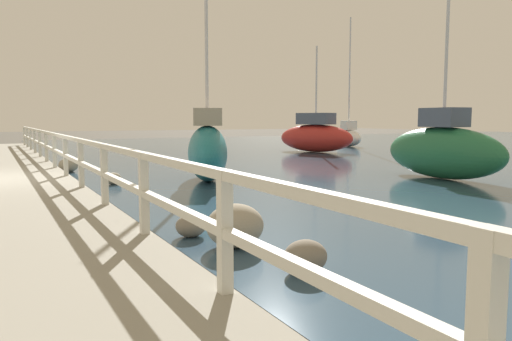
{
  "coord_description": "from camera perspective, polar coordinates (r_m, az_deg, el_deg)",
  "views": [
    {
      "loc": [
        0.31,
        -12.73,
        1.69
      ],
      "look_at": [
        5.63,
        -2.73,
        0.51
      ],
      "focal_mm": 35.0,
      "sensor_mm": 36.0,
      "label": 1
    }
  ],
  "objects": [
    {
      "name": "railing",
      "position": [
        12.85,
        -20.97,
        2.38
      ],
      "size": [
        0.1,
        32.5,
        0.98
      ],
      "color": "silver",
      "rests_on": "dock_walkway"
    },
    {
      "name": "sailboat_green",
      "position": [
        15.0,
        20.57,
        2.28
      ],
      "size": [
        1.21,
        4.14,
        8.16
      ],
      "rotation": [
        0.0,
        0.0,
        -0.02
      ],
      "color": "#236B42",
      "rests_on": "water_surface"
    },
    {
      "name": "boulder_mid_strip",
      "position": [
        7.23,
        -7.45,
        -6.28
      ],
      "size": [
        0.44,
        0.4,
        0.33
      ],
      "color": "slate",
      "rests_on": "ground"
    },
    {
      "name": "boulder_near_dock",
      "position": [
        13.38,
        -16.0,
        -0.88
      ],
      "size": [
        0.41,
        0.37,
        0.31
      ],
      "color": "gray",
      "rests_on": "ground"
    },
    {
      "name": "sailboat_white",
      "position": [
        31.49,
        10.52,
        3.95
      ],
      "size": [
        2.0,
        3.67,
        7.82
      ],
      "rotation": [
        0.0,
        0.0,
        -0.32
      ],
      "color": "white",
      "rests_on": "water_surface"
    },
    {
      "name": "boulder_water_edge",
      "position": [
        5.58,
        5.68,
        -9.74
      ],
      "size": [
        0.49,
        0.44,
        0.37
      ],
      "color": "slate",
      "rests_on": "ground"
    },
    {
      "name": "boulder_downstream",
      "position": [
        17.27,
        -20.6,
        0.46
      ],
      "size": [
        0.42,
        0.38,
        0.32
      ],
      "color": "gray",
      "rests_on": "ground"
    },
    {
      "name": "boulder_upstream",
      "position": [
        6.6,
        -2.41,
        -6.31
      ],
      "size": [
        0.77,
        0.69,
        0.58
      ],
      "color": "gray",
      "rests_on": "ground"
    },
    {
      "name": "boulder_far_strip",
      "position": [
        16.9,
        -20.65,
        0.58
      ],
      "size": [
        0.6,
        0.54,
        0.45
      ],
      "color": "gray",
      "rests_on": "ground"
    },
    {
      "name": "sailboat_teal",
      "position": [
        13.65,
        -5.57,
        2.38
      ],
      "size": [
        2.22,
        3.57,
        5.65
      ],
      "rotation": [
        0.0,
        0.0,
        -0.37
      ],
      "color": "#1E707A",
      "rests_on": "water_surface"
    },
    {
      "name": "sailboat_red",
      "position": [
        25.58,
        6.84,
        3.95
      ],
      "size": [
        3.07,
        4.37,
        5.3
      ],
      "rotation": [
        0.0,
        0.0,
        0.43
      ],
      "color": "red",
      "rests_on": "water_surface"
    }
  ]
}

